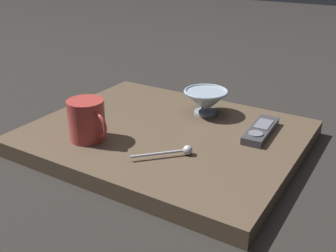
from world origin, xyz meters
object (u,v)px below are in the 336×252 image
Objects in this scene: teaspoon at (179,151)px; tv_remote_near at (261,130)px; coffee_mug at (87,120)px; cereal_bowl at (206,101)px.

tv_remote_near is (0.12, 0.21, -0.00)m from teaspoon.
coffee_mug is 0.43m from tv_remote_near.
teaspoon is (0.23, 0.04, -0.04)m from coffee_mug.
coffee_mug is at bearing -144.71° from tv_remote_near.
cereal_bowl is 0.74× the size of tv_remote_near.
coffee_mug is 1.14× the size of teaspoon.
tv_remote_near is (0.35, 0.25, -0.04)m from coffee_mug.
teaspoon is at bearing -119.73° from tv_remote_near.
coffee_mug is 0.24m from teaspoon.
cereal_bowl reaches higher than tv_remote_near.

